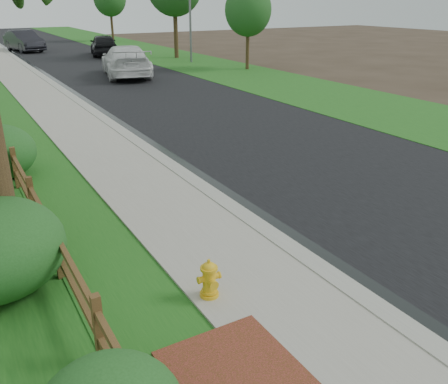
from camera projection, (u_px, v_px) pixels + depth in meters
ground at (331, 300)px, 7.59m from camera, size 120.00×120.00×0.00m
road at (76, 58)px, 37.73m from camera, size 8.00×90.00×0.02m
curb at (19, 61)px, 35.76m from camera, size 0.40×90.00×0.12m
wet_gutter at (24, 61)px, 35.94m from camera, size 0.50×90.00×0.00m
sidewalk at (1, 62)px, 35.17m from camera, size 2.20×90.00×0.10m
verge_far at (156, 53)px, 40.92m from camera, size 6.00×90.00×0.04m
ranch_fence at (23, 181)px, 10.81m from camera, size 0.12×16.92×1.10m
fire_hydrant at (209, 279)px, 7.42m from camera, size 0.43×0.34×0.66m
white_suv at (126, 61)px, 28.68m from camera, size 3.88×6.75×1.84m
dark_car_mid at (104, 45)px, 39.22m from camera, size 3.10×5.38×1.72m
dark_car_far at (24, 41)px, 42.19m from camera, size 2.92×5.68×1.79m
tree_near_right at (248, 10)px, 30.42m from camera, size 3.01×3.01×5.42m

